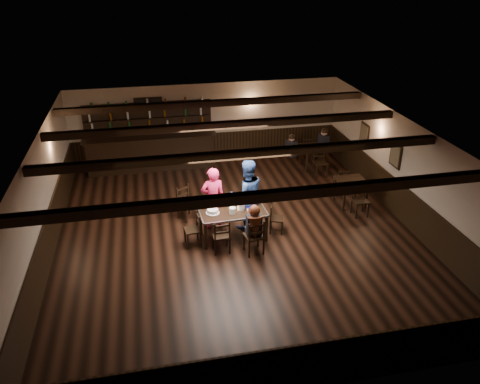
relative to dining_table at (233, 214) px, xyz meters
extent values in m
plane|color=black|center=(0.11, 0.17, -0.68)|extent=(10.00, 10.00, 0.00)
cube|color=beige|center=(0.11, 5.17, 0.67)|extent=(9.00, 0.02, 2.70)
cube|color=beige|center=(0.11, -4.83, 0.67)|extent=(9.00, 0.02, 2.70)
cube|color=beige|center=(-4.39, 0.17, 0.67)|extent=(0.02, 10.00, 2.70)
cube|color=beige|center=(4.61, 0.17, 0.67)|extent=(0.02, 10.00, 2.70)
cube|color=silver|center=(0.11, 0.17, 2.02)|extent=(9.00, 10.00, 0.02)
cube|color=black|center=(0.11, 5.14, -0.18)|extent=(9.00, 0.04, 1.00)
cube|color=black|center=(0.11, -4.80, -0.18)|extent=(9.00, 0.04, 1.00)
cube|color=black|center=(-4.36, 0.17, -0.18)|extent=(0.04, 10.00, 1.00)
cube|color=black|center=(4.58, 0.17, -0.18)|extent=(0.04, 10.00, 1.00)
cube|color=black|center=(-1.79, 5.14, 1.17)|extent=(0.90, 0.03, 1.00)
cube|color=black|center=(-1.79, 5.12, 1.17)|extent=(0.80, 0.02, 0.90)
cube|color=black|center=(4.58, 0.67, 0.92)|extent=(0.03, 0.55, 0.65)
cube|color=#72664C|center=(4.56, 0.67, 0.92)|extent=(0.02, 0.45, 0.55)
cube|color=black|center=(4.58, 2.57, 0.87)|extent=(0.03, 0.55, 0.65)
cube|color=#72664C|center=(4.56, 2.57, 0.87)|extent=(0.02, 0.45, 0.55)
cube|color=black|center=(0.11, -2.83, 1.92)|extent=(8.90, 0.18, 0.18)
cube|color=black|center=(0.11, -0.83, 1.92)|extent=(8.90, 0.18, 0.18)
cube|color=black|center=(0.11, 1.17, 1.92)|extent=(8.90, 0.18, 0.18)
cube|color=black|center=(0.11, 3.17, 1.92)|extent=(8.90, 0.18, 0.18)
cube|color=black|center=(-0.75, -0.38, -0.32)|extent=(0.06, 0.06, 0.71)
cube|color=black|center=(-0.77, 0.32, -0.32)|extent=(0.06, 0.06, 0.71)
cube|color=black|center=(0.77, -0.32, -0.32)|extent=(0.06, 0.06, 0.71)
cube|color=black|center=(0.75, 0.38, -0.32)|extent=(0.06, 0.06, 0.71)
cube|color=black|center=(0.00, 0.00, 0.05)|extent=(1.67, 0.89, 0.04)
cube|color=#A5A8AD|center=(-0.02, 0.39, 0.05)|extent=(1.64, 0.10, 0.05)
cube|color=#A5A8AD|center=(0.02, -0.39, 0.05)|extent=(1.64, 0.10, 0.05)
cube|color=#A5A8AD|center=(0.80, 0.03, 0.05)|extent=(0.06, 0.82, 0.05)
cube|color=#A5A8AD|center=(-0.80, -0.03, 0.05)|extent=(0.06, 0.82, 0.05)
cube|color=black|center=(-0.23, -0.34, -0.47)|extent=(0.04, 0.04, 0.41)
cube|color=black|center=(-0.21, -0.67, -0.47)|extent=(0.04, 0.04, 0.41)
cube|color=black|center=(-0.57, -0.36, -0.47)|extent=(0.04, 0.04, 0.41)
cube|color=black|center=(-0.56, -0.69, -0.47)|extent=(0.04, 0.04, 0.41)
cube|color=black|center=(-0.39, -0.51, -0.24)|extent=(0.42, 0.40, 0.04)
cube|color=black|center=(-0.39, -0.68, -0.03)|extent=(0.41, 0.05, 0.43)
cube|color=black|center=(-0.39, -0.68, -0.07)|extent=(0.35, 0.04, 0.05)
cube|color=black|center=(-0.39, -0.68, 0.10)|extent=(0.35, 0.04, 0.05)
cube|color=black|center=(0.51, -0.54, -0.46)|extent=(0.04, 0.04, 0.44)
cube|color=black|center=(0.56, -0.88, -0.46)|extent=(0.04, 0.04, 0.44)
cube|color=black|center=(0.15, -0.59, -0.46)|extent=(0.04, 0.04, 0.44)
cube|color=black|center=(0.20, -0.94, -0.46)|extent=(0.04, 0.04, 0.44)
cube|color=black|center=(0.36, -0.74, -0.22)|extent=(0.48, 0.46, 0.04)
cube|color=black|center=(0.38, -0.91, 0.01)|extent=(0.43, 0.10, 0.46)
cube|color=black|center=(0.38, -0.91, -0.04)|extent=(0.37, 0.08, 0.05)
cube|color=black|center=(0.38, -0.91, 0.15)|extent=(0.37, 0.08, 0.05)
cube|color=black|center=(-1.21, 0.05, -0.48)|extent=(0.04, 0.04, 0.40)
cube|color=black|center=(-0.89, 0.09, -0.48)|extent=(0.04, 0.04, 0.40)
cube|color=black|center=(-1.17, -0.29, -0.48)|extent=(0.04, 0.04, 0.40)
cube|color=black|center=(-0.85, -0.25, -0.48)|extent=(0.04, 0.04, 0.40)
cube|color=black|center=(-1.03, -0.10, -0.25)|extent=(0.42, 0.43, 0.04)
cube|color=black|center=(-0.87, -0.08, -0.04)|extent=(0.08, 0.39, 0.42)
cube|color=black|center=(-0.87, -0.08, -0.09)|extent=(0.06, 0.34, 0.05)
cube|color=black|center=(-0.87, -0.08, 0.08)|extent=(0.06, 0.34, 0.05)
cube|color=black|center=(1.24, -0.12, -0.49)|extent=(0.04, 0.04, 0.37)
cube|color=black|center=(0.96, -0.03, -0.49)|extent=(0.04, 0.04, 0.37)
cube|color=black|center=(1.34, 0.17, -0.49)|extent=(0.04, 0.04, 0.37)
cube|color=black|center=(1.06, 0.26, -0.49)|extent=(0.04, 0.04, 0.37)
cube|color=black|center=(1.15, 0.07, -0.29)|extent=(0.44, 0.45, 0.03)
cube|color=black|center=(1.01, 0.12, -0.10)|extent=(0.15, 0.35, 0.38)
cube|color=black|center=(1.01, 0.12, -0.14)|extent=(0.12, 0.30, 0.04)
cube|color=black|center=(1.01, 0.12, 0.02)|extent=(0.12, 0.30, 0.04)
cube|color=black|center=(-1.08, 0.98, -0.46)|extent=(0.05, 0.05, 0.44)
cube|color=black|center=(-1.26, 1.27, -0.46)|extent=(0.05, 0.05, 0.44)
cube|color=black|center=(-0.77, 1.18, -0.46)|extent=(0.05, 0.05, 0.44)
cube|color=black|center=(-0.95, 1.47, -0.46)|extent=(0.05, 0.05, 0.44)
cube|color=black|center=(-1.01, 1.23, -0.21)|extent=(0.58, 0.58, 0.04)
cube|color=black|center=(-1.11, 1.37, 0.02)|extent=(0.38, 0.26, 0.46)
cube|color=black|center=(-1.11, 1.37, -0.03)|extent=(0.33, 0.22, 0.05)
cube|color=black|center=(-1.11, 1.37, 0.15)|extent=(0.33, 0.22, 0.05)
imported|color=#FF257A|center=(-0.40, 0.62, 0.17)|extent=(0.64, 0.44, 1.70)
imported|color=#295188|center=(0.45, 0.47, 0.27)|extent=(1.01, 0.83, 1.89)
cube|color=black|center=(0.36, -0.61, -0.15)|extent=(0.33, 0.33, 0.13)
cube|color=black|center=(0.36, -0.74, 0.08)|extent=(0.35, 0.21, 0.50)
cylinder|color=black|center=(0.36, -0.74, 0.31)|extent=(0.10, 0.35, 0.35)
sphere|color=#D8A384|center=(0.36, -0.74, 0.47)|extent=(0.22, 0.22, 0.22)
sphere|color=#3B1B0D|center=(0.36, -0.77, 0.48)|extent=(0.27, 0.27, 0.27)
cone|color=#3B1B0D|center=(0.36, -0.87, 0.06)|extent=(0.21, 0.21, 0.62)
cylinder|color=white|center=(-0.50, 0.04, 0.08)|extent=(0.34, 0.34, 0.01)
cylinder|color=white|center=(-0.50, 0.04, 0.14)|extent=(0.27, 0.27, 0.09)
cylinder|color=silver|center=(-0.50, 0.04, 0.11)|extent=(0.29, 0.29, 0.04)
cylinder|color=white|center=(-0.03, -0.06, 0.15)|extent=(0.16, 0.16, 0.15)
cylinder|color=white|center=(0.20, 0.06, 0.17)|extent=(0.17, 0.17, 0.20)
cylinder|color=#A5A8AD|center=(-0.01, 0.10, 0.09)|extent=(0.05, 0.05, 0.03)
sphere|color=orange|center=(-0.01, 0.10, 0.12)|extent=(0.03, 0.03, 0.03)
cylinder|color=silver|center=(0.35, -0.10, 0.12)|extent=(0.04, 0.04, 0.09)
cylinder|color=#A5A8AD|center=(0.47, -0.07, 0.12)|extent=(0.03, 0.03, 0.09)
cylinder|color=silver|center=(0.28, 0.11, 0.14)|extent=(0.08, 0.08, 0.12)
cube|color=maroon|center=(0.50, -0.05, 0.08)|extent=(0.30, 0.22, 0.00)
cube|color=#0D0F45|center=(0.49, 0.11, 0.08)|extent=(0.28, 0.21, 0.00)
cube|color=black|center=(-1.82, 4.82, -0.13)|extent=(4.11, 0.60, 1.10)
cube|color=black|center=(-1.82, 4.82, 0.45)|extent=(4.31, 0.70, 0.05)
cube|color=black|center=(-1.82, 5.09, 0.42)|extent=(4.11, 0.10, 2.20)
cube|color=black|center=(-1.82, 4.99, 0.67)|extent=(4.01, 0.22, 0.03)
cube|color=black|center=(-1.82, 4.99, 1.02)|extent=(4.01, 0.22, 0.03)
cube|color=black|center=(-1.82, 4.99, 1.37)|extent=(4.01, 0.22, 0.03)
cube|color=black|center=(3.62, 1.11, 0.05)|extent=(0.82, 0.82, 0.04)
cube|color=black|center=(3.29, 0.77, -0.32)|extent=(0.05, 0.05, 0.71)
cube|color=black|center=(3.28, 1.44, -0.32)|extent=(0.05, 0.05, 0.71)
cube|color=black|center=(3.96, 0.78, -0.32)|extent=(0.05, 0.05, 0.71)
cube|color=black|center=(3.95, 1.44, -0.32)|extent=(0.05, 0.05, 0.71)
cube|color=black|center=(3.47, 3.83, 0.05)|extent=(0.83, 0.83, 0.04)
cube|color=black|center=(3.13, 3.49, -0.32)|extent=(0.05, 0.05, 0.71)
cube|color=black|center=(3.13, 4.17, -0.32)|extent=(0.05, 0.05, 0.71)
cube|color=black|center=(3.81, 3.48, -0.32)|extent=(0.05, 0.05, 0.71)
cube|color=black|center=(3.82, 4.17, -0.32)|extent=(0.05, 0.05, 0.71)
cube|color=black|center=(2.71, 3.88, 0.05)|extent=(0.32, 0.41, 0.52)
sphere|color=#D8A384|center=(2.71, 3.88, 0.41)|extent=(0.20, 0.20, 0.20)
sphere|color=black|center=(2.71, 3.88, 0.44)|extent=(0.21, 0.21, 0.21)
cube|color=black|center=(3.89, 4.07, 0.08)|extent=(0.29, 0.42, 0.57)
sphere|color=#D8A384|center=(3.89, 4.07, 0.46)|extent=(0.22, 0.22, 0.22)
sphere|color=black|center=(3.89, 4.07, 0.49)|extent=(0.23, 0.23, 0.23)
camera|label=1|loc=(-1.88, -9.89, 5.66)|focal=35.00mm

